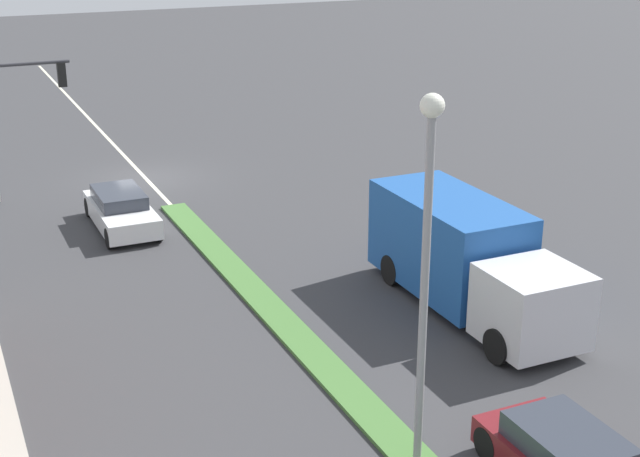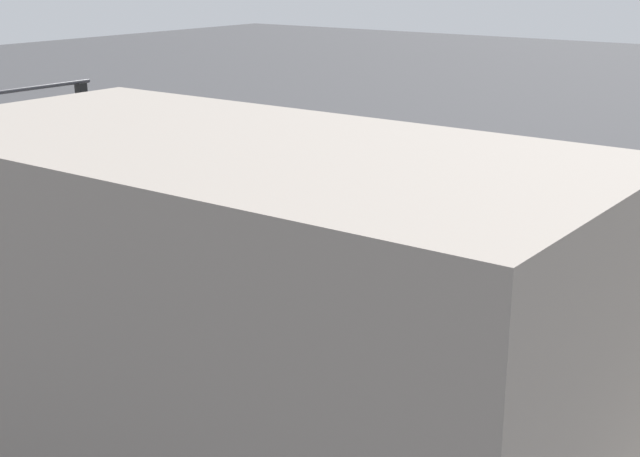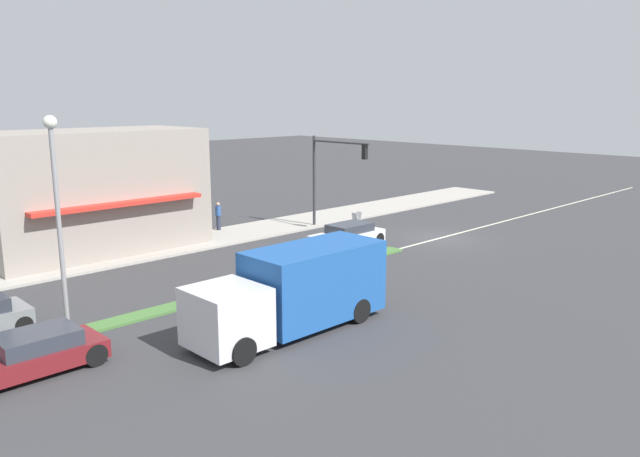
{
  "view_description": "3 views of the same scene",
  "coord_description": "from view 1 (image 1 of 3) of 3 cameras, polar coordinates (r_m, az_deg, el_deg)",
  "views": [
    {
      "loc": [
        8.0,
        34.64,
        10.46
      ],
      "look_at": [
        -1.83,
        13.12,
        1.89
      ],
      "focal_mm": 50.0,
      "sensor_mm": 36.0,
      "label": 1
    },
    {
      "loc": [
        20.09,
        23.99,
        8.83
      ],
      "look_at": [
        1.47,
        10.17,
        1.81
      ],
      "focal_mm": 50.0,
      "sensor_mm": 36.0,
      "label": 2
    },
    {
      "loc": [
        -20.49,
        29.63,
        8.02
      ],
      "look_at": [
        -0.83,
        10.52,
        2.25
      ],
      "focal_mm": 35.0,
      "sensor_mm": 36.0,
      "label": 3
    }
  ],
  "objects": [
    {
      "name": "ground_plane",
      "position": [
        21.22,
        1.0,
        -9.62
      ],
      "size": [
        160.0,
        160.0,
        0.0
      ],
      "primitive_type": "plane",
      "color": "#38383A"
    },
    {
      "name": "lane_marking_center",
      "position": [
        37.06,
        -11.08,
        3.15
      ],
      "size": [
        0.16,
        60.0,
        0.01
      ],
      "primitive_type": "cube",
      "color": "beige",
      "rests_on": "ground"
    },
    {
      "name": "street_lamp",
      "position": [
        16.2,
        6.83,
        -0.78
      ],
      "size": [
        0.44,
        0.44,
        7.37
      ],
      "color": "gray",
      "rests_on": "median_strip"
    },
    {
      "name": "delivery_truck",
      "position": [
        24.62,
        9.31,
        -1.78
      ],
      "size": [
        2.44,
        7.5,
        2.87
      ],
      "color": "silver",
      "rests_on": "ground"
    },
    {
      "name": "van_white",
      "position": [
        31.32,
        -12.62,
        1.14
      ],
      "size": [
        1.8,
        4.38,
        1.3
      ],
      "color": "silver",
      "rests_on": "ground"
    }
  ]
}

